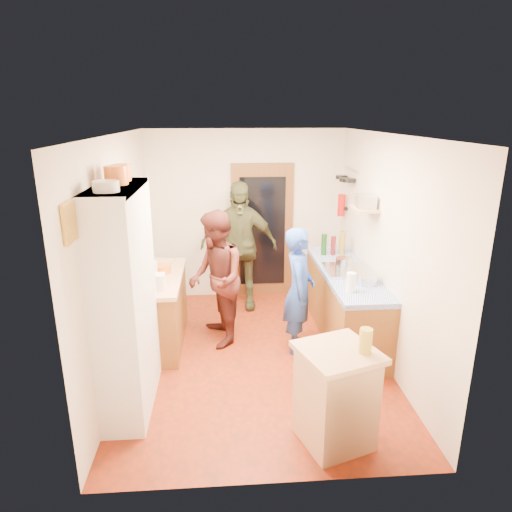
{
  "coord_description": "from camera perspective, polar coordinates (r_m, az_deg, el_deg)",
  "views": [
    {
      "loc": [
        -0.36,
        -4.9,
        2.81
      ],
      "look_at": [
        0.02,
        0.15,
        1.22
      ],
      "focal_mm": 32.0,
      "sensor_mm": 36.0,
      "label": 1
    }
  ],
  "objects": [
    {
      "name": "orange_bowl",
      "position": [
        5.84,
        -11.53,
        -1.59
      ],
      "size": [
        0.26,
        0.26,
        0.09
      ],
      "primitive_type": "cylinder",
      "rotation": [
        0.0,
        0.0,
        -0.35
      ],
      "color": "orange",
      "rests_on": "left_counter_top"
    },
    {
      "name": "ext_bracket",
      "position": [
        6.98,
        11.08,
        5.86
      ],
      "size": [
        0.06,
        0.1,
        0.04
      ],
      "primitive_type": "cube",
      "color": "black",
      "rests_on": "wall_right"
    },
    {
      "name": "chopping_board",
      "position": [
        6.25,
        -11.6,
        -0.62
      ],
      "size": [
        0.35,
        0.29,
        0.02
      ],
      "primitive_type": "cube",
      "rotation": [
        0.0,
        0.0,
        -0.27
      ],
      "color": "tan",
      "rests_on": "left_counter_top"
    },
    {
      "name": "floor",
      "position": [
        5.66,
        -0.07,
        -12.44
      ],
      "size": [
        3.0,
        4.0,
        0.02
      ],
      "primitive_type": "cube",
      "color": "maroon",
      "rests_on": "ground"
    },
    {
      "name": "pan_hang_b",
      "position": [
        6.74,
        11.05,
        9.35
      ],
      "size": [
        0.16,
        0.16,
        0.05
      ],
      "primitive_type": "cylinder",
      "color": "black",
      "rests_on": "pan_rail"
    },
    {
      "name": "right_counter_base",
      "position": [
        6.11,
        10.95,
        -5.96
      ],
      "size": [
        0.6,
        2.2,
        0.84
      ],
      "primitive_type": "cube",
      "color": "brown",
      "rests_on": "ground"
    },
    {
      "name": "left_counter_base",
      "position": [
        5.92,
        -12.15,
        -6.77
      ],
      "size": [
        0.6,
        1.4,
        0.85
      ],
      "primitive_type": "cube",
      "color": "brown",
      "rests_on": "ground"
    },
    {
      "name": "pan_hang_c",
      "position": [
        6.94,
        10.63,
        9.67
      ],
      "size": [
        0.17,
        0.17,
        0.05
      ],
      "primitive_type": "cylinder",
      "color": "black",
      "rests_on": "pan_rail"
    },
    {
      "name": "hob",
      "position": [
        5.86,
        11.4,
        -1.75
      ],
      "size": [
        0.55,
        0.58,
        0.04
      ],
      "primitive_type": "cube",
      "color": "silver",
      "rests_on": "right_counter_top"
    },
    {
      "name": "orange_pot_b",
      "position": [
        4.53,
        -16.48,
        9.97
      ],
      "size": [
        0.18,
        0.18,
        0.16
      ],
      "primitive_type": "cylinder",
      "color": "orange",
      "rests_on": "hutch_top_shelf"
    },
    {
      "name": "pan_hang_a",
      "position": [
        6.55,
        11.51,
        9.27
      ],
      "size": [
        0.18,
        0.18,
        0.05
      ],
      "primitive_type": "cylinder",
      "color": "black",
      "rests_on": "pan_rail"
    },
    {
      "name": "island_top",
      "position": [
        3.99,
        10.24,
        -11.78
      ],
      "size": [
        0.79,
        0.79,
        0.05
      ],
      "primitive_type": "cube",
      "rotation": [
        0.0,
        0.0,
        0.33
      ],
      "color": "tan",
      "rests_on": "island_base"
    },
    {
      "name": "plate_stack",
      "position": [
        3.94,
        -18.25,
        8.28
      ],
      "size": [
        0.21,
        0.21,
        0.09
      ],
      "primitive_type": "cylinder",
      "color": "white",
      "rests_on": "hutch_top_shelf"
    },
    {
      "name": "ceiling",
      "position": [
        4.92,
        -0.08,
        15.08
      ],
      "size": [
        3.0,
        4.0,
        0.02
      ],
      "primitive_type": "cube",
      "color": "silver",
      "rests_on": "ground"
    },
    {
      "name": "person_back",
      "position": [
        6.67,
        -2.05,
        1.24
      ],
      "size": [
        1.12,
        0.48,
        1.91
      ],
      "primitive_type": "imported",
      "rotation": [
        0.0,
        0.0,
        -0.02
      ],
      "color": "#3E3F24",
      "rests_on": "ground"
    },
    {
      "name": "cutting_board",
      "position": [
        3.99,
        9.23,
        -11.51
      ],
      "size": [
        0.42,
        0.38,
        0.02
      ],
      "primitive_type": "cube",
      "rotation": [
        0.0,
        0.0,
        0.33
      ],
      "color": "white",
      "rests_on": "island_top"
    },
    {
      "name": "pot_on_hob",
      "position": [
        5.85,
        10.92,
        -0.87
      ],
      "size": [
        0.21,
        0.21,
        0.14
      ],
      "primitive_type": "cylinder",
      "color": "silver",
      "rests_on": "hob"
    },
    {
      "name": "orange_pot_a",
      "position": [
        4.31,
        -17.09,
        9.63
      ],
      "size": [
        0.21,
        0.21,
        0.17
      ],
      "primitive_type": "cylinder",
      "color": "orange",
      "rests_on": "hutch_top_shelf"
    },
    {
      "name": "right_counter_top",
      "position": [
        5.94,
        11.19,
        -1.98
      ],
      "size": [
        0.62,
        2.22,
        0.06
      ],
      "primitive_type": "cube",
      "color": "#1F40AE",
      "rests_on": "right_counter_base"
    },
    {
      "name": "fire_extinguisher",
      "position": [
        6.96,
        10.62,
        6.27
      ],
      "size": [
        0.11,
        0.11,
        0.32
      ],
      "primitive_type": "cylinder",
      "color": "red",
      "rests_on": "wall_right"
    },
    {
      "name": "door_glass",
      "position": [
        7.08,
        0.81,
        3.03
      ],
      "size": [
        0.7,
        0.02,
        1.7
      ],
      "primitive_type": "cube",
      "color": "black",
      "rests_on": "door_frame"
    },
    {
      "name": "oil_jar",
      "position": [
        3.93,
        13.54,
        -10.25
      ],
      "size": [
        0.14,
        0.14,
        0.21
      ],
      "primitive_type": "cylinder",
      "rotation": [
        0.0,
        0.0,
        0.33
      ],
      "color": "#AD9E2D",
      "rests_on": "island_top"
    },
    {
      "name": "radio",
      "position": [
        5.71,
        13.52,
        6.65
      ],
      "size": [
        0.26,
        0.32,
        0.15
      ],
      "primitive_type": "cube",
      "rotation": [
        0.0,
        0.0,
        -0.12
      ],
      "color": "silver",
      "rests_on": "wall_shelf"
    },
    {
      "name": "wall_back",
      "position": [
        7.08,
        -1.26,
        5.11
      ],
      "size": [
        3.0,
        0.02,
        2.6
      ],
      "primitive_type": "cube",
      "color": "silver",
      "rests_on": "ground"
    },
    {
      "name": "bottle_b",
      "position": [
        6.49,
        9.62,
        1.29
      ],
      "size": [
        0.09,
        0.09,
        0.27
      ],
      "primitive_type": "cylinder",
      "rotation": [
        0.0,
        0.0,
        0.35
      ],
      "color": "#591419",
      "rests_on": "right_counter_top"
    },
    {
      "name": "hutch_top_shelf",
      "position": [
        4.25,
        -17.18,
        8.12
      ],
      "size": [
        0.4,
        1.14,
        0.04
      ],
      "primitive_type": "cube",
      "color": "white",
      "rests_on": "hutch_body"
    },
    {
      "name": "wall_right",
      "position": [
        5.46,
        15.95,
        0.65
      ],
      "size": [
        0.02,
        4.0,
        2.6
      ],
      "primitive_type": "cube",
      "color": "silver",
      "rests_on": "ground"
    },
    {
      "name": "person_left",
      "position": [
        5.7,
        -4.79,
        -2.72
      ],
      "size": [
        0.79,
        0.93,
        1.71
      ],
      "primitive_type": "imported",
      "rotation": [
        0.0,
        0.0,
        -1.39
      ],
      "color": "#461C17",
      "rests_on": "ground"
    },
    {
      "name": "kettle",
      "position": [
        5.65,
        -13.11,
        -1.74
      ],
      "size": [
        0.23,
        0.23,
        0.2
      ],
      "primitive_type": "cylinder",
      "rotation": [
        0.0,
        0.0,
        0.35
      ],
      "color": "white",
      "rests_on": "left_counter_top"
    },
    {
      "name": "bottle_c",
      "position": [
        6.53,
        10.71,
        1.63
      ],
      "size": [
        0.09,
        0.09,
        0.33
      ],
      "primitive_type": "cylinder",
      "rotation": [
        0.0,
        0.0,
        0.06
      ],
      "color": "olive",
      "rests_on": "right_counter_top"
    },
    {
      "name": "island_base",
      "position": [
        4.23,
        9.89,
        -17.18
      ],
      "size": [
        0.7,
        0.7,
        0.86
      ],
      "primitive_type": "cube",
      "rotation": [
        0.0,
        0.0,
        0.33
      ],
      "color": "tan",
      "rests_on": "ground"
    },
    {
      "name": "picture_frame",
      "position": [
        3.61,
        -22.3,
        3.94
      ],
      "size": [
        0.03,
        0.25,
        0.3
      ],
      "primitive_type": "cube",
      "color": "gold",
      "rests_on": "wall_left"
    },
    {
      "name": "person_hob",
      "position": [
        5.5,
        5.7,
        -4.41
      ],
      "size": [
        0.47,
        0.62,
        1.55
      ],
      "primitive_type": "imported",
      "rotation": [
        0.0,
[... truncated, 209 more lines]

